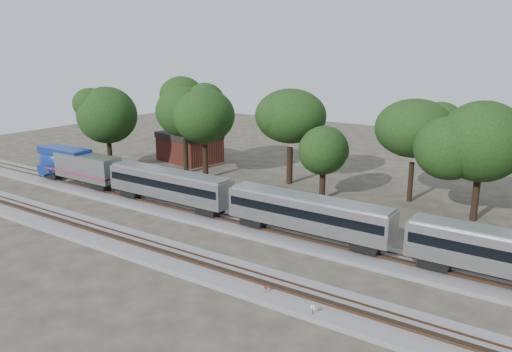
{
  "coord_description": "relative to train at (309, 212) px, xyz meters",
  "views": [
    {
      "loc": [
        24.53,
        -33.7,
        18.18
      ],
      "look_at": [
        -1.79,
        5.0,
        6.07
      ],
      "focal_mm": 35.0,
      "sensor_mm": 36.0,
      "label": 1
    }
  ],
  "objects": [
    {
      "name": "ground",
      "position": [
        -3.59,
        -6.0,
        -3.09
      ],
      "size": [
        160.0,
        160.0,
        0.0
      ],
      "primitive_type": "plane",
      "color": "#383328",
      "rests_on": "ground"
    },
    {
      "name": "track_near",
      "position": [
        -3.59,
        -10.0,
        -2.89
      ],
      "size": [
        160.0,
        5.0,
        0.73
      ],
      "color": "slate",
      "rests_on": "ground"
    },
    {
      "name": "switch_stand_white",
      "position": [
        6.87,
        -12.1,
        -2.38
      ],
      "size": [
        0.35,
        0.08,
        1.11
      ],
      "rotation": [
        0.0,
        0.0,
        -0.14
      ],
      "color": "#512D19",
      "rests_on": "ground"
    },
    {
      "name": "tree_1",
      "position": [
        -28.36,
        14.23,
        6.04
      ],
      "size": [
        9.29,
        9.29,
        13.1
      ],
      "color": "black",
      "rests_on": "ground"
    },
    {
      "name": "tree_5",
      "position": [
        3.73,
        18.79,
        5.84
      ],
      "size": [
        9.09,
        9.09,
        12.82
      ],
      "color": "black",
      "rests_on": "ground"
    },
    {
      "name": "tree_3",
      "position": [
        -12.52,
        17.67,
        6.17
      ],
      "size": [
        9.43,
        9.43,
        13.29
      ],
      "color": "black",
      "rests_on": "ground"
    },
    {
      "name": "brick_building",
      "position": [
        -33.24,
        20.54,
        -0.73
      ],
      "size": [
        10.93,
        8.68,
        4.68
      ],
      "rotation": [
        0.0,
        0.0,
        -0.2
      ],
      "color": "brown",
      "rests_on": "ground"
    },
    {
      "name": "switch_stand_red",
      "position": [
        2.47,
        -11.2,
        -2.5
      ],
      "size": [
        0.29,
        0.08,
        0.92
      ],
      "rotation": [
        0.0,
        0.0,
        0.19
      ],
      "color": "#512D19",
      "rests_on": "ground"
    },
    {
      "name": "switch_lever",
      "position": [
        3.92,
        -11.9,
        -2.94
      ],
      "size": [
        0.58,
        0.48,
        0.3
      ],
      "primitive_type": "cube",
      "rotation": [
        0.0,
        0.0,
        0.43
      ],
      "color": "#512D19",
      "rests_on": "ground"
    },
    {
      "name": "tree_0",
      "position": [
        -39.7,
        9.55,
        5.16
      ],
      "size": [
        8.4,
        8.4,
        11.85
      ],
      "color": "black",
      "rests_on": "ground"
    },
    {
      "name": "tree_4",
      "position": [
        -5.49,
        13.67,
        3.0
      ],
      "size": [
        6.22,
        6.22,
        8.76
      ],
      "color": "black",
      "rests_on": "ground"
    },
    {
      "name": "train",
      "position": [
        0.0,
        0.0,
        0.0
      ],
      "size": [
        86.4,
        2.97,
        4.38
      ],
      "color": "silver",
      "rests_on": "ground"
    },
    {
      "name": "tree_6",
      "position": [
        11.66,
        15.77,
        5.56
      ],
      "size": [
        8.81,
        8.81,
        12.43
      ],
      "color": "black",
      "rests_on": "ground"
    },
    {
      "name": "track_far",
      "position": [
        -3.59,
        -0.0,
        -2.89
      ],
      "size": [
        160.0,
        5.0,
        0.73
      ],
      "color": "slate",
      "rests_on": "ground"
    },
    {
      "name": "tree_2",
      "position": [
        -23.98,
        13.52,
        5.76
      ],
      "size": [
        9.01,
        9.01,
        12.7
      ],
      "color": "black",
      "rests_on": "ground"
    }
  ]
}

